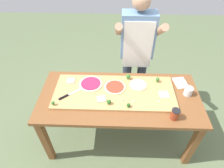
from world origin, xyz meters
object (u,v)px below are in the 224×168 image
object	(u,v)px
broccoli_floret_front_right	(53,103)
broccoli_floret_center_left	(129,105)
cheese_crumble_b	(134,102)
cook_center	(137,48)
pizza_slice_near_right	(101,99)
pizza_slice_far_left	(164,95)
recipe_note	(180,83)
broccoli_floret_center_right	(158,79)
cheese_crumble_a	(159,101)
broccoli_floret_front_left	(128,76)
pizza_slice_far_right	(71,81)
broccoli_floret_back_left	(109,102)
chefs_knife	(67,95)
pizza_whole_tomato_red	(115,87)
pizza_whole_beet_magenta	(91,84)
cheese_crumble_c	(123,100)
prep_table	(119,102)
pizza_whole_cheese_artichoke	(138,85)
flour_cup	(188,92)
sauce_jar	(175,114)

from	to	relation	value
broccoli_floret_front_right	broccoli_floret_center_left	xyz separation A→B (m)	(0.76, -0.00, -0.00)
cheese_crumble_b	cook_center	bearing A→B (deg)	85.88
pizza_slice_near_right	pizza_slice_far_left	world-z (taller)	same
pizza_slice_far_left	recipe_note	distance (m)	0.33
broccoli_floret_center_right	cheese_crumble_a	size ratio (longest dim) A/B	4.51
broccoli_floret_front_left	pizza_slice_far_right	bearing A→B (deg)	-174.80
broccoli_floret_front_right	broccoli_floret_back_left	world-z (taller)	broccoli_floret_back_left
recipe_note	cook_center	bearing A→B (deg)	143.11
broccoli_floret_center_left	cook_center	distance (m)	0.81
broccoli_floret_center_right	pizza_slice_far_right	bearing A→B (deg)	-178.74
broccoli_floret_front_left	recipe_note	distance (m)	0.62
chefs_knife	broccoli_floret_back_left	world-z (taller)	broccoli_floret_back_left
pizza_slice_far_left	pizza_whole_tomato_red	bearing A→B (deg)	169.49
broccoli_floret_front_right	cheese_crumble_a	size ratio (longest dim) A/B	3.68
pizza_whole_tomato_red	broccoli_floret_center_right	distance (m)	0.50
pizza_whole_beet_magenta	cheese_crumble_b	distance (m)	0.55
broccoli_floret_center_left	cheese_crumble_a	xyz separation A→B (m)	(0.32, 0.08, -0.02)
broccoli_floret_back_left	cheese_crumble_c	size ratio (longest dim) A/B	4.36
cheese_crumble_a	cheese_crumble_c	distance (m)	0.38
prep_table	pizza_slice_near_right	world-z (taller)	pizza_slice_near_right
pizza_whole_cheese_artichoke	flour_cup	bearing A→B (deg)	-10.56
prep_table	cheese_crumble_a	xyz separation A→B (m)	(0.41, -0.09, 0.13)
pizza_slice_far_right	cheese_crumble_b	distance (m)	0.78
broccoli_floret_back_left	flour_cup	bearing A→B (deg)	12.57
pizza_whole_cheese_artichoke	broccoli_floret_front_left	size ratio (longest dim) A/B	2.93
pizza_slice_near_right	broccoli_floret_center_left	world-z (taller)	broccoli_floret_center_left
prep_table	cheese_crumble_b	xyz separation A→B (m)	(0.15, -0.11, 0.13)
pizza_whole_cheese_artichoke	pizza_whole_beet_magenta	world-z (taller)	same
recipe_note	pizza_slice_far_left	bearing A→B (deg)	-135.57
pizza_slice_far_right	pizza_slice_far_left	bearing A→B (deg)	-10.11
prep_table	recipe_note	size ratio (longest dim) A/B	9.33
broccoli_floret_center_left	cheese_crumble_c	distance (m)	0.11
broccoli_floret_center_left	recipe_note	xyz separation A→B (m)	(0.62, 0.41, -0.05)
chefs_knife	pizza_slice_far_right	distance (m)	0.23
cheese_crumble_c	recipe_note	size ratio (longest dim) A/B	0.07
pizza_slice_far_right	cook_center	distance (m)	0.90
prep_table	flour_cup	distance (m)	0.76
broccoli_floret_front_left	flour_cup	bearing A→B (deg)	-17.68
pizza_slice_far_right	cheese_crumble_c	xyz separation A→B (m)	(0.60, -0.28, 0.00)
chefs_knife	pizza_whole_cheese_artichoke	bearing A→B (deg)	13.71
recipe_note	flour_cup	bearing A→B (deg)	-80.47
pizza_slice_far_right	broccoli_floret_front_right	size ratio (longest dim) A/B	1.75
pizza_slice_near_right	pizza_slice_far_left	bearing A→B (deg)	7.34
pizza_whole_tomato_red	recipe_note	world-z (taller)	pizza_whole_tomato_red
cheese_crumble_a	cook_center	size ratio (longest dim) A/B	0.01
chefs_knife	sauce_jar	size ratio (longest dim) A/B	1.95
cheese_crumble_c	broccoli_floret_front_right	bearing A→B (deg)	-172.80
cheese_crumble_b	cheese_crumble_c	world-z (taller)	same
pizza_whole_beet_magenta	cheese_crumble_c	size ratio (longest dim) A/B	20.71
chefs_knife	cheese_crumble_b	size ratio (longest dim) A/B	17.66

